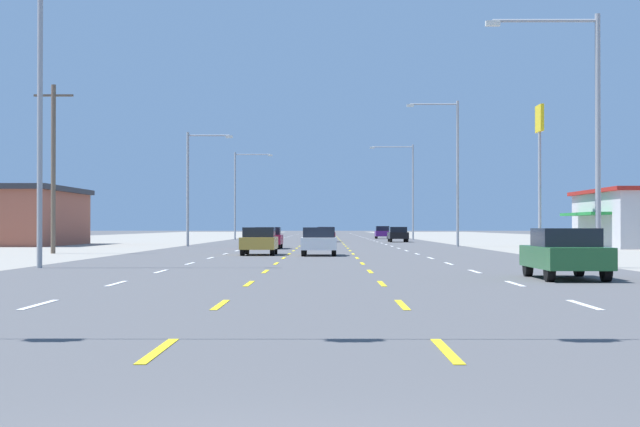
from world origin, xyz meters
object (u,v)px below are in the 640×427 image
sedan_center_turn_near (319,241)px  streetlight_left_row_0 (49,107)px  sedan_inner_left_midfar (269,238)px  streetlight_right_row_2 (408,184)px  pole_sign_right_row_2 (540,140)px  sedan_inner_left_mid (259,241)px  streetlight_left_row_2 (239,189)px  sedan_far_right_far (398,234)px  streetlight_left_row_1 (192,180)px  sedan_far_right_nearest (565,253)px  sedan_center_turn_farther (326,234)px  streetlight_right_row_0 (586,120)px  streetlight_right_row_1 (453,163)px  hatchback_far_right_farthest (382,232)px

sedan_center_turn_near → streetlight_left_row_0: size_ratio=0.44×
sedan_inner_left_midfar → streetlight_right_row_2: bearing=74.9°
sedan_inner_left_midfar → pole_sign_right_row_2: bearing=10.7°
pole_sign_right_row_2 → sedan_center_turn_near: bearing=-127.5°
sedan_inner_left_mid → streetlight_left_row_2: size_ratio=0.45×
sedan_inner_left_mid → sedan_far_right_far: (10.46, 46.18, 0.00)m
streetlight_left_row_0 → streetlight_left_row_1: streetlight_left_row_0 is taller
sedan_center_turn_near → sedan_inner_left_mid: bearing=161.1°
pole_sign_right_row_2 → sedan_far_right_nearest: bearing=-100.5°
sedan_inner_left_midfar → sedan_center_turn_farther: 32.09m
sedan_inner_left_mid → streetlight_right_row_2: (12.90, 64.57, 5.56)m
streetlight_left_row_1 → streetlight_right_row_2: (19.43, 41.03, 1.33)m
sedan_inner_left_mid → sedan_inner_left_midfar: same height
sedan_center_turn_near → streetlight_right_row_2: size_ratio=0.42×
sedan_inner_left_mid → streetlight_right_row_0: bearing=-53.4°
streetlight_left_row_0 → streetlight_left_row_2: bearing=89.9°
streetlight_right_row_1 → streetlight_right_row_0: bearing=-90.1°
hatchback_far_right_farthest → pole_sign_right_row_2: bearing=-81.3°
sedan_inner_left_midfar → pole_sign_right_row_2: size_ratio=0.44×
hatchback_far_right_farthest → streetlight_left_row_0: (-16.94, -90.62, 5.09)m
streetlight_left_row_2 → sedan_center_turn_near: bearing=-81.7°
streetlight_left_row_1 → sedan_inner_left_mid: bearing=-74.5°
streetlight_left_row_1 → streetlight_right_row_2: streetlight_right_row_2 is taller
sedan_inner_left_mid → streetlight_right_row_1: (13.07, 23.54, 5.49)m
sedan_inner_left_mid → streetlight_left_row_2: 65.09m
sedan_inner_left_midfar → hatchback_far_right_farthest: size_ratio=1.15×
sedan_inner_left_midfar → streetlight_left_row_0: streetlight_left_row_0 is taller
sedan_center_turn_near → streetlight_left_row_2: (-9.61, 65.66, 5.03)m
hatchback_far_right_farthest → pole_sign_right_row_2: size_ratio=0.39×
sedan_inner_left_mid → sedan_far_right_nearest: bearing=-67.8°
sedan_inner_left_mid → pole_sign_right_row_2: bearing=45.7°
streetlight_right_row_0 → streetlight_left_row_1: (-19.51, 41.03, -0.41)m
streetlight_right_row_0 → streetlight_right_row_1: bearing=89.9°
streetlight_left_row_2 → sedan_center_turn_farther: bearing=-59.9°
sedan_far_right_nearest → sedan_inner_left_mid: same height
hatchback_far_right_farthest → streetlight_left_row_2: size_ratio=0.39×
sedan_far_right_nearest → sedan_inner_left_midfar: 42.38m
sedan_inner_left_mid → streetlight_right_row_2: size_ratio=0.42×
sedan_inner_left_mid → sedan_far_right_far: size_ratio=1.00×
pole_sign_right_row_2 → streetlight_left_row_0: streetlight_left_row_0 is taller
streetlight_right_row_2 → sedan_far_right_far: bearing=-97.6°
sedan_far_right_nearest → streetlight_left_row_2: streetlight_left_row_2 is taller
sedan_center_turn_near → streetlight_left_row_0: streetlight_left_row_0 is taller
hatchback_far_right_farthest → streetlight_right_row_2: bearing=-73.5°
streetlight_left_row_0 → streetlight_right_row_1: size_ratio=0.94×
streetlight_left_row_2 → sedan_inner_left_midfar: bearing=-82.9°
sedan_inner_left_mid → hatchback_far_right_farthest: 73.86m
streetlight_left_row_2 → streetlight_right_row_2: bearing=0.0°
sedan_far_right_far → streetlight_right_row_2: size_ratio=0.42×
sedan_inner_left_midfar → streetlight_left_row_0: (-6.21, -33.01, 5.12)m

